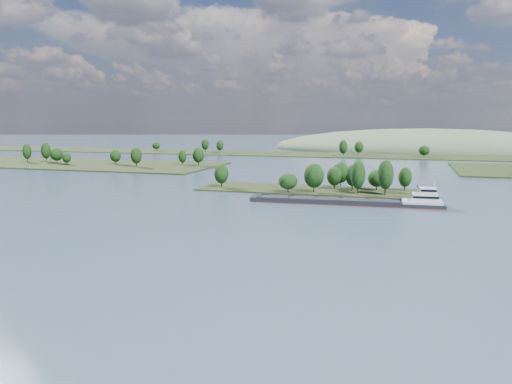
% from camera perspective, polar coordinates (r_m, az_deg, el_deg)
% --- Properties ---
extents(ground, '(1800.00, 1800.00, 0.00)m').
position_cam_1_polar(ground, '(167.01, 2.26, -2.66)').
color(ground, '#374B5F').
rests_on(ground, ground).
extents(tree_island, '(100.00, 32.80, 15.89)m').
position_cam_1_polar(tree_island, '(222.12, 7.77, 1.11)').
color(tree_island, black).
rests_on(tree_island, ground).
extents(left_bank, '(300.00, 80.00, 15.84)m').
position_cam_1_polar(left_bank, '(403.35, -25.20, 3.20)').
color(left_bank, black).
rests_on(left_bank, ground).
extents(back_shoreline, '(900.00, 60.00, 14.87)m').
position_cam_1_polar(back_shoreline, '(440.92, 12.50, 4.12)').
color(back_shoreline, black).
rests_on(back_shoreline, ground).
extents(hill_west, '(320.00, 160.00, 44.00)m').
position_cam_1_polar(hill_west, '(539.99, 18.84, 4.55)').
color(hill_west, '#475D40').
rests_on(hill_west, ground).
extents(cargo_barge, '(72.46, 12.58, 9.75)m').
position_cam_1_polar(cargo_barge, '(191.39, 11.64, -1.03)').
color(cargo_barge, black).
rests_on(cargo_barge, ground).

